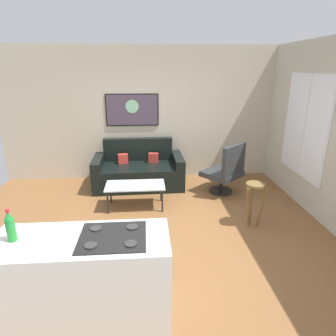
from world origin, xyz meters
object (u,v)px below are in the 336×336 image
at_px(coffee_table, 135,187).
at_px(soda_bottle, 10,227).
at_px(couch, 139,171).
at_px(bar_stool, 255,195).
at_px(wall_painting, 132,110).
at_px(armchair, 226,171).

bearing_deg(coffee_table, soda_bottle, -112.59).
relative_size(couch, bar_stool, 2.61).
distance_m(couch, wall_painting, 1.31).
bearing_deg(armchair, couch, 162.29).
bearing_deg(bar_stool, wall_painting, 129.56).
xyz_separation_m(couch, armchair, (1.69, -0.54, 0.16)).
xyz_separation_m(bar_stool, wall_painting, (-1.90, 2.30, 0.99)).
relative_size(soda_bottle, wall_painting, 0.27).
height_order(coffee_table, bar_stool, bar_stool).
relative_size(coffee_table, bar_stool, 1.45).
bearing_deg(armchair, bar_stool, -85.27).
height_order(armchair, wall_painting, wall_painting).
bearing_deg(armchair, wall_painting, 149.68).
distance_m(coffee_table, soda_bottle, 2.65).
xyz_separation_m(couch, bar_stool, (1.80, -1.79, 0.21)).
relative_size(coffee_table, armchair, 1.02).
bearing_deg(soda_bottle, bar_stool, 29.58).
xyz_separation_m(couch, coffee_table, (-0.04, -1.02, 0.08)).
distance_m(coffee_table, bar_stool, 1.99).
height_order(couch, soda_bottle, soda_bottle).
xyz_separation_m(armchair, bar_stool, (0.10, -1.25, 0.05)).
bearing_deg(couch, soda_bottle, -106.82).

